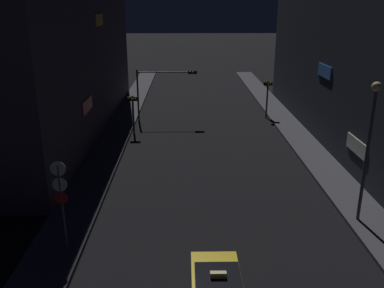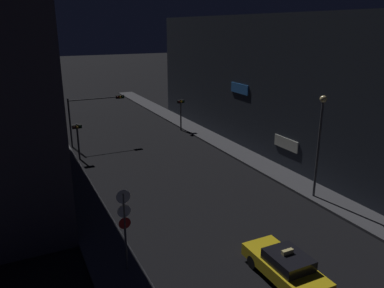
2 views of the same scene
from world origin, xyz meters
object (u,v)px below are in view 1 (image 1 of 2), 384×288
at_px(street_lamp_near_block, 370,134).
at_px(traffic_light_overhead, 162,83).
at_px(traffic_light_right_kerb, 268,91).
at_px(traffic_light_left_kerb, 133,106).
at_px(sign_pole_left, 61,196).

bearing_deg(street_lamp_near_block, traffic_light_overhead, 119.28).
xyz_separation_m(traffic_light_overhead, traffic_light_right_kerb, (9.73, 1.05, -1.01)).
bearing_deg(traffic_light_overhead, traffic_light_left_kerb, -119.94).
bearing_deg(sign_pole_left, traffic_light_overhead, 81.51).
bearing_deg(street_lamp_near_block, sign_pole_left, -170.35).
distance_m(traffic_light_overhead, street_lamp_near_block, 21.61).
bearing_deg(traffic_light_overhead, sign_pole_left, -98.49).
relative_size(sign_pole_left, street_lamp_near_block, 0.59).
relative_size(traffic_light_overhead, street_lamp_near_block, 0.79).
xyz_separation_m(traffic_light_overhead, sign_pole_left, (-3.16, -21.16, -0.88)).
bearing_deg(traffic_light_left_kerb, traffic_light_right_kerb, 22.36).
bearing_deg(traffic_light_right_kerb, traffic_light_left_kerb, -157.64).
distance_m(traffic_light_left_kerb, sign_pole_left, 17.32).
height_order(traffic_light_overhead, sign_pole_left, traffic_light_overhead).
bearing_deg(sign_pole_left, street_lamp_near_block, 9.65).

